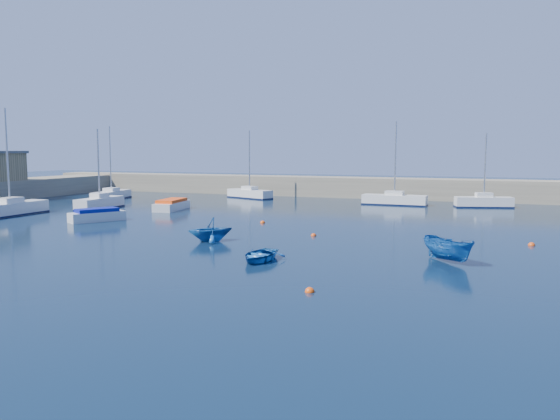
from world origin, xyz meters
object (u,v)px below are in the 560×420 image
(sailboat_6, at_px, (394,199))
(sailboat_7, at_px, (484,202))
(sailboat_2, at_px, (10,208))
(motorboat_2, at_px, (172,205))
(sailboat_3, at_px, (100,202))
(dinghy_center, at_px, (260,255))
(sailboat_5, at_px, (250,193))
(dinghy_right, at_px, (449,249))
(dinghy_left, at_px, (210,229))
(sailboat_4, at_px, (111,195))
(motorboat_1, at_px, (97,215))

(sailboat_6, xyz_separation_m, sailboat_7, (9.49, 0.76, 0.01))
(sailboat_2, xyz_separation_m, motorboat_2, (11.67, 9.76, -0.15))
(sailboat_2, relative_size, sailboat_7, 1.26)
(sailboat_3, bearing_deg, sailboat_7, 20.78)
(sailboat_3, xyz_separation_m, dinghy_center, (26.77, -19.16, -0.32))
(sailboat_5, relative_size, dinghy_right, 2.39)
(sailboat_7, distance_m, dinghy_right, 31.82)
(dinghy_left, bearing_deg, sailboat_4, -177.48)
(sailboat_3, relative_size, dinghy_left, 2.74)
(sailboat_2, bearing_deg, sailboat_6, 34.35)
(sailboat_5, bearing_deg, dinghy_left, -138.89)
(motorboat_2, xyz_separation_m, dinghy_right, (28.84, -17.36, 0.17))
(sailboat_6, xyz_separation_m, motorboat_2, (-20.69, -13.67, -0.10))
(dinghy_right, bearing_deg, sailboat_7, 40.93)
(dinghy_right, bearing_deg, sailboat_2, 122.72)
(sailboat_2, height_order, motorboat_1, sailboat_2)
(sailboat_5, relative_size, motorboat_1, 1.80)
(motorboat_2, relative_size, dinghy_center, 1.78)
(sailboat_5, height_order, sailboat_7, sailboat_5)
(sailboat_5, distance_m, dinghy_right, 42.73)
(dinghy_center, bearing_deg, motorboat_1, 153.50)
(sailboat_3, bearing_deg, sailboat_2, -118.08)
(motorboat_1, relative_size, dinghy_center, 1.51)
(motorboat_2, relative_size, dinghy_left, 1.87)
(sailboat_2, distance_m, motorboat_2, 15.22)
(sailboat_3, bearing_deg, sailboat_6, 26.12)
(sailboat_2, height_order, dinghy_center, sailboat_2)
(sailboat_3, distance_m, motorboat_2, 7.98)
(sailboat_2, bearing_deg, motorboat_2, 38.35)
(sailboat_5, relative_size, sailboat_7, 1.09)
(dinghy_left, bearing_deg, motorboat_1, -157.93)
(sailboat_4, xyz_separation_m, dinghy_right, (42.71, -25.22, 0.12))
(sailboat_2, height_order, dinghy_right, sailboat_2)
(dinghy_left, bearing_deg, motorboat_2, 173.47)
(sailboat_7, bearing_deg, dinghy_right, 161.60)
(sailboat_6, bearing_deg, sailboat_5, 85.42)
(motorboat_2, height_order, dinghy_left, dinghy_left)
(sailboat_3, xyz_separation_m, motorboat_1, (6.74, -8.55, -0.12))
(sailboat_4, relative_size, motorboat_2, 1.60)
(sailboat_6, height_order, motorboat_2, sailboat_6)
(sailboat_4, height_order, sailboat_5, sailboat_4)
(sailboat_6, distance_m, dinghy_center, 34.61)
(sailboat_4, height_order, dinghy_left, sailboat_4)
(dinghy_center, bearing_deg, sailboat_6, 88.59)
(sailboat_7, xyz_separation_m, dinghy_left, (-16.96, -30.42, 0.17))
(sailboat_5, xyz_separation_m, dinghy_left, (11.48, -31.66, 0.19))
(sailboat_6, bearing_deg, motorboat_2, 124.93)
(sailboat_7, distance_m, motorboat_1, 39.82)
(sailboat_4, relative_size, dinghy_center, 2.85)
(sailboat_7, xyz_separation_m, motorboat_2, (-30.18, -14.44, -0.11))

